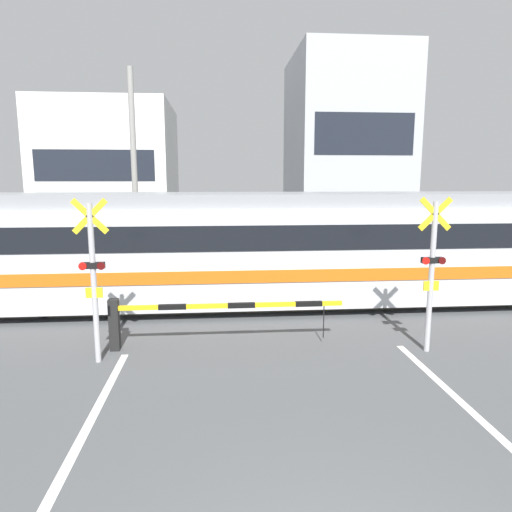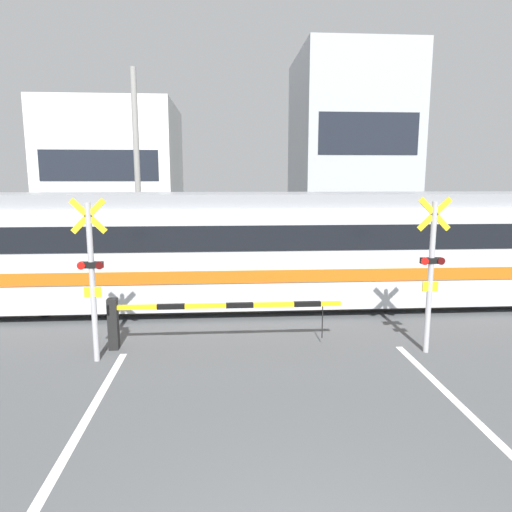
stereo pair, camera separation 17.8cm
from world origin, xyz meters
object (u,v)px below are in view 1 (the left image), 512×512
object	(u,v)px
crossing_barrier_far	(296,260)
crossing_barrier_near	(183,314)
pedestrian	(265,249)
commuter_train	(290,246)
crossing_signal_right	(432,268)
crossing_signal_left	(93,274)

from	to	relation	value
crossing_barrier_far	crossing_barrier_near	bearing A→B (deg)	-119.47
crossing_barrier_far	pedestrian	bearing A→B (deg)	117.52
commuter_train	crossing_signal_right	world-z (taller)	crossing_signal_right
crossing_barrier_near	crossing_barrier_far	size ratio (longest dim) A/B	1.00
crossing_signal_left	crossing_signal_right	size ratio (longest dim) A/B	1.00
crossing_signal_left	crossing_signal_right	distance (m)	6.71
crossing_barrier_far	crossing_signal_right	bearing A→B (deg)	-76.37
commuter_train	crossing_signal_left	xyz separation A→B (m)	(-4.40, -3.82, 0.07)
commuter_train	crossing_barrier_near	size ratio (longest dim) A/B	4.29
crossing_barrier_far	crossing_signal_left	size ratio (longest dim) A/B	1.54
commuter_train	pedestrian	distance (m)	4.68
pedestrian	crossing_barrier_far	bearing A→B (deg)	-62.48
commuter_train	crossing_barrier_near	bearing A→B (deg)	-130.74
crossing_signal_right	pedestrian	size ratio (longest dim) A/B	2.03
commuter_train	crossing_barrier_near	distance (m)	4.35
crossing_signal_right	commuter_train	bearing A→B (deg)	121.13
crossing_barrier_near	crossing_signal_left	bearing A→B (deg)	-159.44
pedestrian	crossing_signal_left	bearing A→B (deg)	-116.39
crossing_signal_left	crossing_signal_right	world-z (taller)	same
crossing_barrier_far	crossing_signal_left	world-z (taller)	crossing_signal_left
crossing_barrier_near	crossing_signal_right	size ratio (longest dim) A/B	1.54
crossing_barrier_far	pedestrian	world-z (taller)	pedestrian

